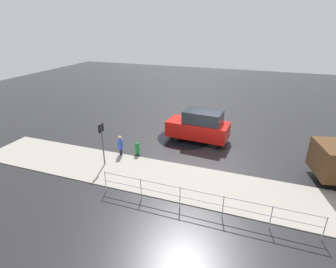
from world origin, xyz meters
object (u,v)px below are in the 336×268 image
moving_hatchback (199,126)px  pedestrian (120,144)px  fire_hydrant (137,149)px  sign_post (102,138)px

moving_hatchback → pedestrian: size_ratio=3.29×
moving_hatchback → fire_hydrant: 4.33m
moving_hatchback → fire_hydrant: (2.89, 3.16, -0.63)m
fire_hydrant → pedestrian: (0.90, 0.34, 0.28)m
moving_hatchback → sign_post: size_ratio=1.67×
pedestrian → moving_hatchback: bearing=-137.2°
moving_hatchback → fire_hydrant: size_ratio=5.00×
moving_hatchback → sign_post: bearing=49.7°
fire_hydrant → pedestrian: bearing=20.5°
fire_hydrant → sign_post: (1.18, 1.63, 1.18)m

